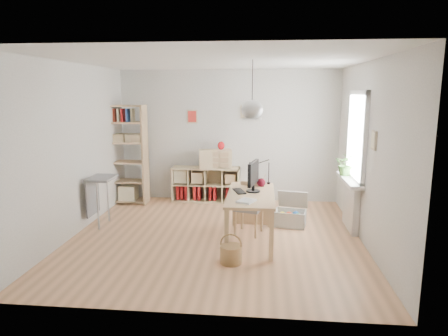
# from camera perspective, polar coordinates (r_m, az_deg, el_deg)

# --- Properties ---
(ground) EXTENTS (4.50, 4.50, 0.00)m
(ground) POSITION_cam_1_polar(r_m,az_deg,el_deg) (6.41, -1.17, -9.75)
(ground) COLOR tan
(ground) RESTS_ON ground
(room_shell) EXTENTS (4.50, 4.50, 4.50)m
(room_shell) POSITION_cam_1_polar(r_m,az_deg,el_deg) (5.81, 4.03, 8.32)
(room_shell) COLOR white
(room_shell) RESTS_ON ground
(window_unit) EXTENTS (0.07, 1.16, 1.46)m
(window_unit) POSITION_cam_1_polar(r_m,az_deg,el_deg) (6.77, 18.53, 4.31)
(window_unit) COLOR white
(window_unit) RESTS_ON ground
(radiator) EXTENTS (0.10, 0.80, 0.80)m
(radiator) POSITION_cam_1_polar(r_m,az_deg,el_deg) (6.97, 17.69, -5.11)
(radiator) COLOR silver
(radiator) RESTS_ON ground
(windowsill) EXTENTS (0.22, 1.20, 0.06)m
(windowsill) POSITION_cam_1_polar(r_m,az_deg,el_deg) (6.86, 17.48, -1.65)
(windowsill) COLOR white
(windowsill) RESTS_ON radiator
(desk) EXTENTS (0.70, 1.50, 0.75)m
(desk) POSITION_cam_1_polar(r_m,az_deg,el_deg) (6.02, 3.86, -4.56)
(desk) COLOR tan
(desk) RESTS_ON ground
(cube_shelf) EXTENTS (1.40, 0.38, 0.72)m
(cube_shelf) POSITION_cam_1_polar(r_m,az_deg,el_deg) (8.36, -2.71, -2.71)
(cube_shelf) COLOR tan
(cube_shelf) RESTS_ON ground
(tall_bookshelf) EXTENTS (0.80, 0.38, 2.00)m
(tall_bookshelf) POSITION_cam_1_polar(r_m,az_deg,el_deg) (8.31, -13.79, 2.46)
(tall_bookshelf) COLOR tan
(tall_bookshelf) RESTS_ON ground
(side_table) EXTENTS (0.40, 0.55, 0.85)m
(side_table) POSITION_cam_1_polar(r_m,az_deg,el_deg) (7.06, -17.51, -2.65)
(side_table) COLOR gray
(side_table) RESTS_ON ground
(chair) EXTENTS (0.49, 0.49, 0.82)m
(chair) POSITION_cam_1_polar(r_m,az_deg,el_deg) (6.46, 3.72, -5.26)
(chair) COLOR gray
(chair) RESTS_ON ground
(wicker_basket) EXTENTS (0.30, 0.30, 0.41)m
(wicker_basket) POSITION_cam_1_polar(r_m,az_deg,el_deg) (5.44, 1.00, -12.12)
(wicker_basket) COLOR olive
(wicker_basket) RESTS_ON ground
(storage_chest) EXTENTS (0.62, 0.67, 0.55)m
(storage_chest) POSITION_cam_1_polar(r_m,az_deg,el_deg) (6.98, 9.53, -6.60)
(storage_chest) COLOR silver
(storage_chest) RESTS_ON ground
(monitor) EXTENTS (0.22, 0.54, 0.47)m
(monitor) POSITION_cam_1_polar(r_m,az_deg,el_deg) (6.07, 4.21, -0.98)
(monitor) COLOR black
(monitor) RESTS_ON desk
(keyboard) EXTENTS (0.24, 0.37, 0.02)m
(keyboard) POSITION_cam_1_polar(r_m,az_deg,el_deg) (6.11, 2.19, -3.33)
(keyboard) COLOR black
(keyboard) RESTS_ON desk
(task_lamp) EXTENTS (0.36, 0.13, 0.39)m
(task_lamp) POSITION_cam_1_polar(r_m,az_deg,el_deg) (6.55, 4.88, -0.13)
(task_lamp) COLOR black
(task_lamp) RESTS_ON desk
(yarn_ball) EXTENTS (0.14, 0.14, 0.14)m
(yarn_ball) POSITION_cam_1_polar(r_m,az_deg,el_deg) (6.44, 5.34, -2.08)
(yarn_ball) COLOR #470919
(yarn_ball) RESTS_ON desk
(paper_tray) EXTENTS (0.29, 0.32, 0.03)m
(paper_tray) POSITION_cam_1_polar(r_m,az_deg,el_deg) (5.56, 3.23, -4.72)
(paper_tray) COLOR white
(paper_tray) RESTS_ON desk
(drawer_chest) EXTENTS (0.70, 0.42, 0.37)m
(drawer_chest) POSITION_cam_1_polar(r_m,az_deg,el_deg) (8.17, -1.27, 1.34)
(drawer_chest) COLOR tan
(drawer_chest) RESTS_ON cube_shelf
(red_vase) EXTENTS (0.14, 0.14, 0.17)m
(red_vase) POSITION_cam_1_polar(r_m,az_deg,el_deg) (8.11, -0.42, 3.22)
(red_vase) COLOR #9B0C12
(red_vase) RESTS_ON drawer_chest
(potted_plant) EXTENTS (0.42, 0.40, 0.38)m
(potted_plant) POSITION_cam_1_polar(r_m,az_deg,el_deg) (7.03, 17.05, 0.49)
(potted_plant) COLOR #325D23
(potted_plant) RESTS_ON windowsill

